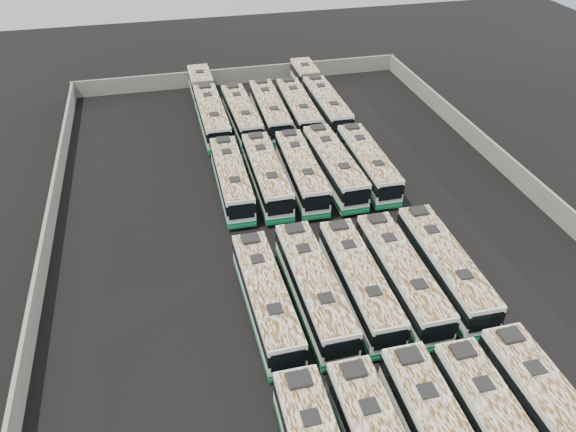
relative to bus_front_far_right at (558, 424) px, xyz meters
The scene contains 18 objects.
ground 24.76m from the bus_front_far_right, 109.02° to the left, with size 140.00×140.00×0.00m, color black.
perimeter_wall 24.70m from the bus_front_far_right, 109.02° to the left, with size 45.20×73.20×2.20m.
bus_front_far_right is the anchor object (origin of this frame).
bus_midfront_far_left 19.83m from the bus_front_far_right, 134.79° to the left, with size 2.92×12.51×3.51m.
bus_midfront_left 17.63m from the bus_front_far_right, 126.02° to the left, with size 2.90×12.90×3.63m.
bus_midfront_center 15.73m from the bus_front_far_right, 115.88° to the left, with size 2.68×12.44×3.50m.
bus_midfront_right 14.51m from the bus_front_far_right, 104.20° to the left, with size 2.70×12.74×3.59m.
bus_midfront_far_right 14.24m from the bus_front_far_right, 89.69° to the left, with size 2.95×12.83×3.60m.
bus_midback_far_left 34.07m from the bus_front_far_right, 113.91° to the left, with size 2.78×12.50×3.52m.
bus_midback_left 32.73m from the bus_front_far_right, 108.52° to the left, with size 2.78×12.74×3.59m.
bus_midback_center 31.67m from the bus_front_far_right, 102.66° to the left, with size 2.98×12.68×3.56m.
bus_midback_right 31.23m from the bus_front_far_right, 96.47° to the left, with size 2.97×13.04×3.67m.
bus_midback_far_right 30.90m from the bus_front_far_right, 90.01° to the left, with size 2.77×12.50×3.52m.
bus_back_far_left 50.80m from the bus_front_far_right, 105.90° to the left, with size 2.89×20.22×3.67m.
bus_back_left 46.34m from the bus_front_far_right, 102.99° to the left, with size 2.93×12.51×3.51m.
bus_back_center 45.92m from the bus_front_far_right, 98.73° to the left, with size 2.98×12.93×3.63m.
bus_back_right 45.35m from the bus_front_far_right, 94.49° to the left, with size 3.00×12.82×3.60m.
bus_back_far_right 48.62m from the bus_front_far_right, 89.94° to the left, with size 2.81×19.73×3.58m.
Camera 1 is at (-11.38, -38.46, 29.77)m, focal length 35.00 mm.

